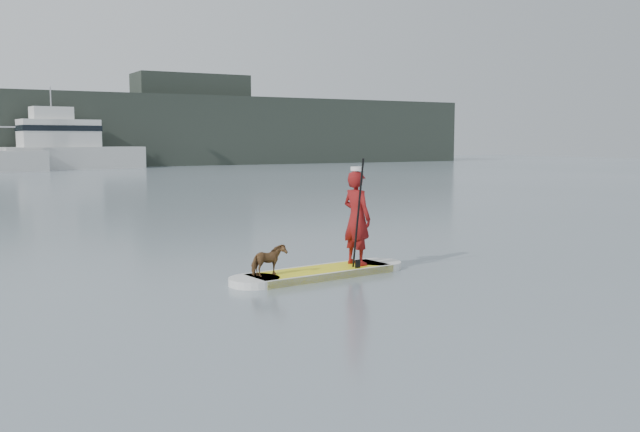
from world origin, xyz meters
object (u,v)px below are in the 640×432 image
dog (269,260)px  motor_yacht_a (67,146)px  paddler (357,218)px  paddleboard (320,273)px

dog → motor_yacht_a: (4.87, 46.43, 1.36)m
paddler → paddleboard: bearing=83.7°
dog → motor_yacht_a: size_ratio=0.05×
paddler → motor_yacht_a: size_ratio=0.15×
paddler → motor_yacht_a: bearing=-16.6°
paddleboard → paddler: bearing=-0.0°
paddler → dog: (-1.74, -0.20, -0.56)m
paddler → motor_yacht_a: (3.13, 46.23, 0.80)m
paddleboard → paddler: 1.15m
paddleboard → motor_yacht_a: (3.89, 46.32, 1.66)m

